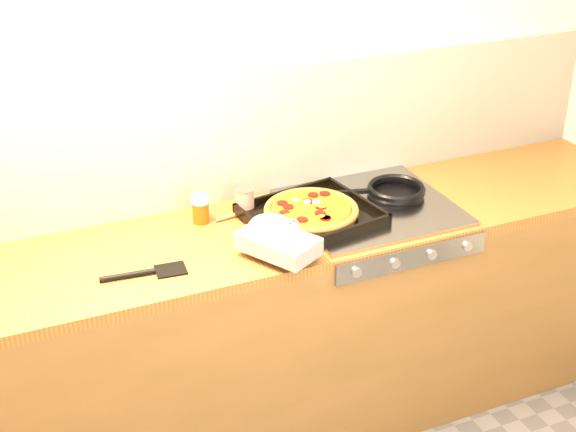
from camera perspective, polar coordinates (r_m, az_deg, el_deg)
name	(u,v)px	position (r m, az deg, el deg)	size (l,w,h in m)	color
room_shell	(231,139)	(3.01, -4.09, 5.51)	(3.20, 3.20, 3.20)	white
counter_run	(262,334)	(3.12, -1.84, -8.36)	(3.20, 0.62, 0.90)	brown
stovetop	(371,207)	(3.05, 5.90, 0.62)	(0.60, 0.56, 0.02)	gray
pizza_on_tray	(301,219)	(2.86, 0.92, -0.23)	(0.60, 0.58, 0.08)	black
frying_pan	(395,191)	(3.12, 7.60, 1.77)	(0.39, 0.27, 0.04)	black
tomato_can	(245,201)	(2.98, -3.09, 1.06)	(0.08, 0.08, 0.10)	maroon
juice_glass	(201,209)	(2.93, -6.23, 0.51)	(0.08, 0.08, 0.11)	red
wooden_spoon	(258,209)	(3.01, -2.13, 0.53)	(0.30, 0.06, 0.02)	olive
black_spatula	(146,273)	(2.65, -10.10, -4.01)	(0.28, 0.09, 0.02)	black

